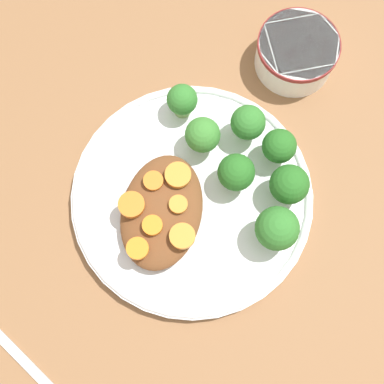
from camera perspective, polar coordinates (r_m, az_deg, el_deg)
name	(u,v)px	position (r m, az deg, el deg)	size (l,w,h in m)	color
ground_plane	(192,200)	(0.59, 0.00, -0.82)	(4.00, 4.00, 0.00)	#8C603D
plate	(192,197)	(0.58, 0.00, -0.55)	(0.26, 0.26, 0.02)	white
dip_bowl	(296,52)	(0.64, 11.07, 14.43)	(0.09, 0.09, 0.04)	white
stew_mound	(162,211)	(0.56, -3.26, -2.08)	(0.13, 0.08, 0.03)	brown
broccoli_floret_0	(236,173)	(0.55, 4.72, 2.04)	(0.04, 0.04, 0.05)	#759E51
broccoli_floret_1	(204,135)	(0.57, 1.29, 6.05)	(0.04, 0.04, 0.05)	#759E51
broccoli_floret_2	(248,123)	(0.57, 5.99, 7.34)	(0.04, 0.04, 0.05)	#7FA85B
broccoli_floret_3	(289,185)	(0.55, 10.32, 0.76)	(0.04, 0.04, 0.05)	#7FA85B
broccoli_floret_4	(182,101)	(0.59, -1.06, 9.72)	(0.03, 0.03, 0.04)	#759E51
broccoli_floret_5	(277,229)	(0.54, 9.06, -3.88)	(0.04, 0.04, 0.06)	#759E51
broccoli_floret_6	(279,146)	(0.57, 9.27, 4.82)	(0.04, 0.04, 0.05)	#7FA85B
carrot_slice_0	(152,225)	(0.54, -4.25, -3.57)	(0.02, 0.02, 0.01)	orange
carrot_slice_1	(180,236)	(0.53, -1.30, -4.68)	(0.03, 0.03, 0.01)	orange
carrot_slice_2	(178,175)	(0.55, -1.51, 1.82)	(0.03, 0.03, 0.01)	orange
carrot_slice_3	(153,181)	(0.55, -4.17, 1.13)	(0.02, 0.02, 0.00)	orange
carrot_slice_4	(178,204)	(0.54, -1.47, -1.33)	(0.02, 0.02, 0.01)	orange
carrot_slice_5	(138,248)	(0.53, -5.83, -6.01)	(0.02, 0.02, 0.01)	orange
carrot_slice_6	(131,205)	(0.54, -6.47, -1.36)	(0.03, 0.03, 0.01)	orange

